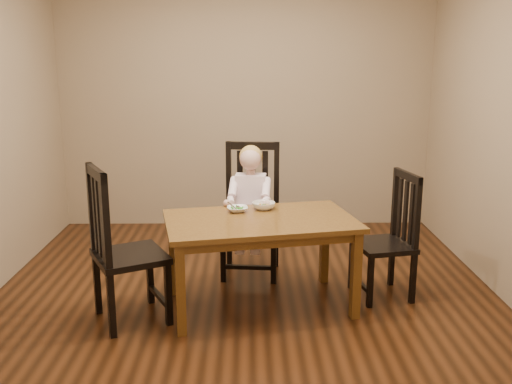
{
  "coord_description": "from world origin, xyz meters",
  "views": [
    {
      "loc": [
        0.03,
        -4.2,
        1.85
      ],
      "look_at": [
        0.09,
        0.25,
        0.78
      ],
      "focal_mm": 40.0,
      "sensor_mm": 36.0,
      "label": 1
    }
  ],
  "objects_px": {
    "dining_table": "(260,229)",
    "bowl_peas": "(237,209)",
    "toddler": "(250,197)",
    "bowl_veg": "(264,206)",
    "chair_left": "(122,249)",
    "chair_child": "(251,212)",
    "chair_right": "(389,238)"
  },
  "relations": [
    {
      "from": "bowl_veg",
      "to": "chair_left",
      "type": "bearing_deg",
      "value": -153.31
    },
    {
      "from": "chair_left",
      "to": "bowl_veg",
      "type": "xyz_separation_m",
      "value": [
        1.0,
        0.5,
        0.17
      ]
    },
    {
      "from": "chair_child",
      "to": "chair_left",
      "type": "bearing_deg",
      "value": 52.0
    },
    {
      "from": "chair_child",
      "to": "toddler",
      "type": "relative_size",
      "value": 1.94
    },
    {
      "from": "dining_table",
      "to": "bowl_veg",
      "type": "relative_size",
      "value": 8.43
    },
    {
      "from": "chair_child",
      "to": "chair_left",
      "type": "relative_size",
      "value": 1.0
    },
    {
      "from": "bowl_peas",
      "to": "chair_right",
      "type": "bearing_deg",
      "value": -0.46
    },
    {
      "from": "chair_child",
      "to": "toddler",
      "type": "xyz_separation_m",
      "value": [
        -0.01,
        -0.06,
        0.15
      ]
    },
    {
      "from": "toddler",
      "to": "bowl_peas",
      "type": "height_order",
      "value": "toddler"
    },
    {
      "from": "chair_left",
      "to": "chair_child",
      "type": "bearing_deg",
      "value": 109.33
    },
    {
      "from": "bowl_veg",
      "to": "chair_right",
      "type": "bearing_deg",
      "value": -4.56
    },
    {
      "from": "chair_child",
      "to": "bowl_peas",
      "type": "height_order",
      "value": "chair_child"
    },
    {
      "from": "dining_table",
      "to": "toddler",
      "type": "height_order",
      "value": "toddler"
    },
    {
      "from": "dining_table",
      "to": "chair_left",
      "type": "height_order",
      "value": "chair_left"
    },
    {
      "from": "toddler",
      "to": "bowl_peas",
      "type": "distance_m",
      "value": 0.47
    },
    {
      "from": "dining_table",
      "to": "bowl_peas",
      "type": "xyz_separation_m",
      "value": [
        -0.17,
        0.19,
        0.1
      ]
    },
    {
      "from": "chair_left",
      "to": "toddler",
      "type": "relative_size",
      "value": 1.94
    },
    {
      "from": "chair_left",
      "to": "bowl_veg",
      "type": "bearing_deg",
      "value": 89.61
    },
    {
      "from": "bowl_peas",
      "to": "chair_left",
      "type": "bearing_deg",
      "value": -151.43
    },
    {
      "from": "chair_right",
      "to": "toddler",
      "type": "bearing_deg",
      "value": 54.61
    },
    {
      "from": "dining_table",
      "to": "toddler",
      "type": "distance_m",
      "value": 0.66
    },
    {
      "from": "chair_right",
      "to": "bowl_peas",
      "type": "bearing_deg",
      "value": 77.74
    },
    {
      "from": "chair_child",
      "to": "dining_table",
      "type": "bearing_deg",
      "value": 100.73
    },
    {
      "from": "chair_right",
      "to": "bowl_veg",
      "type": "distance_m",
      "value": 1.01
    },
    {
      "from": "dining_table",
      "to": "chair_right",
      "type": "bearing_deg",
      "value": 10.36
    },
    {
      "from": "dining_table",
      "to": "chair_child",
      "type": "bearing_deg",
      "value": 95.13
    },
    {
      "from": "dining_table",
      "to": "bowl_peas",
      "type": "relative_size",
      "value": 9.49
    },
    {
      "from": "chair_right",
      "to": "toddler",
      "type": "relative_size",
      "value": 1.7
    },
    {
      "from": "toddler",
      "to": "chair_left",
      "type": "bearing_deg",
      "value": 50.41
    },
    {
      "from": "toddler",
      "to": "bowl_veg",
      "type": "height_order",
      "value": "toddler"
    },
    {
      "from": "chair_right",
      "to": "dining_table",
      "type": "bearing_deg",
      "value": 88.55
    },
    {
      "from": "chair_child",
      "to": "chair_right",
      "type": "distance_m",
      "value": 1.19
    }
  ]
}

